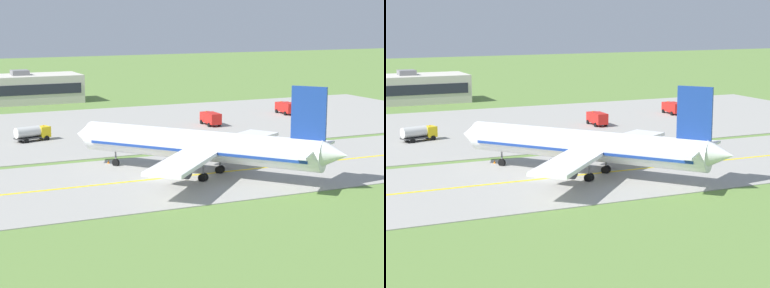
# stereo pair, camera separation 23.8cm
# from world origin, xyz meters

# --- Properties ---
(ground_plane) EXTENTS (500.00, 500.00, 0.00)m
(ground_plane) POSITION_xyz_m (0.00, 0.00, 0.00)
(ground_plane) COLOR olive
(taxiway_strip) EXTENTS (240.00, 28.00, 0.10)m
(taxiway_strip) POSITION_xyz_m (0.00, 0.00, 0.05)
(taxiway_strip) COLOR #9E9B93
(taxiway_strip) RESTS_ON ground
(apron_pad) EXTENTS (140.00, 52.00, 0.10)m
(apron_pad) POSITION_xyz_m (10.00, 42.00, 0.05)
(apron_pad) COLOR #9E9B93
(apron_pad) RESTS_ON ground
(taxiway_centreline) EXTENTS (220.00, 0.60, 0.01)m
(taxiway_centreline) POSITION_xyz_m (0.00, 0.00, 0.11)
(taxiway_centreline) COLOR yellow
(taxiway_centreline) RESTS_ON taxiway_strip
(airplane_lead) EXTENTS (29.39, 33.17, 12.70)m
(airplane_lead) POSITION_xyz_m (5.54, -0.76, 4.13)
(airplane_lead) COLOR white
(airplane_lead) RESTS_ON ground
(service_truck_fuel) EXTENTS (6.33, 3.67, 2.65)m
(service_truck_fuel) POSITION_xyz_m (-9.59, 33.95, 1.53)
(service_truck_fuel) COLOR yellow
(service_truck_fuel) RESTS_ON ground
(service_truck_catering) EXTENTS (2.55, 6.08, 2.60)m
(service_truck_catering) POSITION_xyz_m (24.97, 36.54, 1.53)
(service_truck_catering) COLOR red
(service_truck_catering) RESTS_ON ground
(service_truck_pushback) EXTENTS (2.58, 6.09, 2.60)m
(service_truck_pushback) POSITION_xyz_m (46.08, 43.49, 1.53)
(service_truck_pushback) COLOR red
(service_truck_pushback) RESTS_ON ground
(traffic_cone_near_edge) EXTENTS (0.44, 0.44, 0.60)m
(traffic_cone_near_edge) POSITION_xyz_m (-3.41, 11.67, 0.30)
(traffic_cone_near_edge) COLOR orange
(traffic_cone_near_edge) RESTS_ON ground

